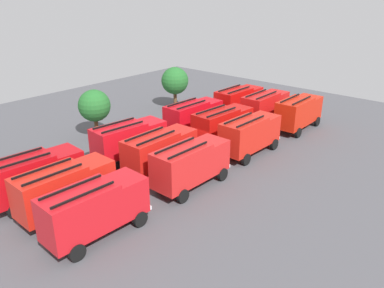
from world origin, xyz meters
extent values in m
plane|color=#4C4C51|center=(0.00, 0.00, 0.00)|extent=(63.95, 63.95, 0.00)
cube|color=red|center=(-11.11, -3.63, 2.10)|extent=(2.28, 2.57, 2.60)
cube|color=#8C9EAD|center=(-10.06, -3.66, 2.41)|extent=(0.15, 2.13, 1.46)
cube|color=red|center=(-14.61, -3.52, 2.25)|extent=(4.88, 2.65, 2.90)
cube|color=black|center=(-14.59, -2.83, 3.82)|extent=(4.32, 0.25, 0.12)
cube|color=black|center=(-14.63, -4.21, 3.82)|extent=(4.32, 0.25, 0.12)
cube|color=silver|center=(-9.91, -3.67, 0.95)|extent=(0.27, 2.38, 0.28)
cylinder|color=black|center=(-10.87, -2.44, 0.55)|extent=(1.11, 0.38, 1.10)
cylinder|color=black|center=(-10.95, -4.84, 0.55)|extent=(1.11, 0.38, 1.10)
cylinder|color=black|center=(-15.77, -2.29, 0.55)|extent=(1.11, 0.38, 1.10)
cylinder|color=black|center=(-15.85, -4.68, 0.55)|extent=(1.11, 0.38, 1.10)
cube|color=red|center=(-2.01, -3.79, 2.10)|extent=(2.23, 2.53, 2.60)
cube|color=#8C9EAD|center=(-0.96, -3.81, 2.41)|extent=(0.11, 2.13, 1.46)
cube|color=red|center=(-5.50, -3.75, 2.25)|extent=(4.83, 2.56, 2.90)
cube|color=black|center=(-5.50, -3.06, 3.82)|extent=(4.32, 0.18, 0.12)
cube|color=black|center=(-5.51, -4.43, 3.82)|extent=(4.32, 0.18, 0.12)
cube|color=silver|center=(-0.81, -3.81, 0.95)|extent=(0.23, 2.38, 0.28)
cylinder|color=black|center=(-1.79, -2.60, 0.55)|extent=(1.10, 0.36, 1.10)
cylinder|color=black|center=(-1.82, -4.99, 0.55)|extent=(1.10, 0.36, 1.10)
cylinder|color=black|center=(-6.69, -2.53, 0.55)|extent=(1.10, 0.36, 1.10)
cylinder|color=black|center=(-6.72, -4.93, 0.55)|extent=(1.10, 0.36, 1.10)
cube|color=red|center=(6.74, -3.70, 2.10)|extent=(2.25, 2.54, 2.60)
cube|color=#8C9EAD|center=(7.79, -3.72, 2.41)|extent=(0.12, 2.13, 1.46)
cube|color=red|center=(3.24, -3.63, 2.25)|extent=(4.85, 2.59, 2.90)
cube|color=black|center=(3.26, -2.94, 3.82)|extent=(4.32, 0.21, 0.12)
cube|color=black|center=(3.23, -4.31, 3.82)|extent=(4.32, 0.21, 0.12)
cube|color=silver|center=(7.94, -3.72, 0.95)|extent=(0.25, 2.38, 0.28)
cylinder|color=black|center=(6.97, -2.50, 0.55)|extent=(1.11, 0.37, 1.10)
cylinder|color=black|center=(6.92, -4.90, 0.55)|extent=(1.11, 0.37, 1.10)
cylinder|color=black|center=(2.07, -2.40, 0.55)|extent=(1.11, 0.37, 1.10)
cylinder|color=black|center=(2.02, -4.80, 0.55)|extent=(1.11, 0.37, 1.10)
cube|color=red|center=(16.23, -3.90, 2.10)|extent=(2.24, 2.53, 2.60)
cube|color=#8C9EAD|center=(17.28, -3.88, 2.41)|extent=(0.11, 2.13, 1.46)
cube|color=red|center=(12.73, -3.95, 2.25)|extent=(4.84, 2.57, 2.90)
cube|color=black|center=(12.72, -3.26, 3.82)|extent=(4.32, 0.19, 0.12)
cube|color=black|center=(12.74, -4.64, 3.82)|extent=(4.32, 0.19, 0.12)
cube|color=silver|center=(17.43, -3.88, 0.95)|extent=(0.24, 2.38, 0.28)
cylinder|color=black|center=(16.41, -2.70, 0.55)|extent=(1.11, 0.37, 1.10)
cylinder|color=black|center=(16.44, -5.10, 0.55)|extent=(1.11, 0.37, 1.10)
cylinder|color=black|center=(11.51, -2.77, 0.55)|extent=(1.11, 0.37, 1.10)
cylinder|color=black|center=(11.54, -5.17, 0.55)|extent=(1.11, 0.37, 1.10)
cube|color=red|center=(-10.90, 0.19, 2.10)|extent=(2.25, 2.54, 2.60)
cube|color=#8C9EAD|center=(-9.85, 0.17, 2.41)|extent=(0.12, 2.13, 1.46)
cube|color=red|center=(-14.40, 0.26, 2.25)|extent=(4.85, 2.59, 2.90)
cube|color=black|center=(-14.39, 0.95, 3.82)|extent=(4.32, 0.20, 0.12)
cube|color=black|center=(-14.42, -0.43, 3.82)|extent=(4.32, 0.20, 0.12)
cube|color=silver|center=(-9.70, 0.17, 0.95)|extent=(0.24, 2.38, 0.28)
cylinder|color=black|center=(-10.68, 1.39, 0.55)|extent=(1.11, 0.37, 1.10)
cylinder|color=black|center=(-10.73, -1.01, 0.55)|extent=(1.11, 0.37, 1.10)
cylinder|color=black|center=(-15.58, 1.48, 0.55)|extent=(1.11, 0.37, 1.10)
cylinder|color=black|center=(-15.62, -0.92, 0.55)|extent=(1.11, 0.37, 1.10)
cube|color=red|center=(-1.83, -0.03, 2.10)|extent=(2.24, 2.53, 2.60)
cube|color=#8C9EAD|center=(-0.78, -0.02, 2.41)|extent=(0.11, 2.13, 1.46)
cube|color=red|center=(-5.33, -0.09, 2.25)|extent=(4.84, 2.57, 2.90)
cube|color=black|center=(-5.34, 0.60, 3.82)|extent=(4.32, 0.18, 0.12)
cube|color=black|center=(-5.32, -0.77, 3.82)|extent=(4.32, 0.18, 0.12)
cube|color=silver|center=(-0.63, -0.02, 0.95)|extent=(0.24, 2.38, 0.28)
cylinder|color=black|center=(-1.65, 1.17, 0.55)|extent=(1.11, 0.37, 1.10)
cylinder|color=black|center=(-1.61, -1.23, 0.55)|extent=(1.11, 0.37, 1.10)
cylinder|color=black|center=(-6.55, 1.10, 0.55)|extent=(1.11, 0.37, 1.10)
cylinder|color=black|center=(-6.51, -1.30, 0.55)|extent=(1.11, 0.37, 1.10)
cube|color=red|center=(7.22, -0.12, 2.10)|extent=(2.32, 2.60, 2.60)
cube|color=#8C9EAD|center=(8.26, -0.17, 2.41)|extent=(0.18, 2.13, 1.46)
cube|color=red|center=(3.72, 0.05, 2.25)|extent=(4.91, 2.73, 2.90)
cube|color=black|center=(3.75, 0.73, 3.82)|extent=(4.32, 0.33, 0.12)
cube|color=black|center=(3.69, -0.64, 3.82)|extent=(4.32, 0.33, 0.12)
cube|color=silver|center=(8.41, -0.18, 0.95)|extent=(0.31, 2.38, 0.28)
cylinder|color=black|center=(7.47, 1.07, 0.55)|extent=(1.12, 0.40, 1.10)
cylinder|color=black|center=(7.36, -1.33, 0.55)|extent=(1.12, 0.40, 1.10)
cylinder|color=black|center=(2.58, 1.30, 0.55)|extent=(1.12, 0.40, 1.10)
cylinder|color=black|center=(2.46, -1.09, 0.55)|extent=(1.12, 0.40, 1.10)
cube|color=red|center=(15.61, 0.07, 2.10)|extent=(2.23, 2.52, 2.60)
cube|color=#8C9EAD|center=(16.66, 0.09, 2.41)|extent=(0.10, 2.13, 1.46)
cube|color=red|center=(12.11, 0.04, 2.25)|extent=(4.83, 2.55, 2.90)
cube|color=black|center=(12.10, 0.72, 3.82)|extent=(4.32, 0.17, 0.12)
cube|color=black|center=(12.11, -0.65, 3.82)|extent=(4.32, 0.17, 0.12)
cube|color=silver|center=(16.81, 0.09, 0.95)|extent=(0.23, 2.38, 0.28)
cylinder|color=black|center=(15.79, 1.28, 0.55)|extent=(1.10, 0.36, 1.10)
cylinder|color=black|center=(15.82, -1.12, 0.55)|extent=(1.10, 0.36, 1.10)
cylinder|color=black|center=(10.89, 1.22, 0.55)|extent=(1.10, 0.36, 1.10)
cylinder|color=black|center=(10.92, -1.18, 0.55)|extent=(1.10, 0.36, 1.10)
cube|color=red|center=(-11.29, 3.54, 2.10)|extent=(2.36, 2.64, 2.60)
cube|color=#8C9EAD|center=(-10.25, 3.47, 2.41)|extent=(0.22, 2.13, 1.46)
cube|color=red|center=(-14.79, 3.77, 2.25)|extent=(4.95, 2.81, 2.90)
cube|color=black|center=(-14.74, 4.45, 3.82)|extent=(4.32, 0.40, 0.12)
cube|color=black|center=(-14.83, 3.08, 3.82)|extent=(4.32, 0.40, 0.12)
cube|color=silver|center=(-10.10, 3.46, 0.95)|extent=(0.36, 2.38, 0.28)
cylinder|color=black|center=(-11.02, 4.72, 0.55)|extent=(1.12, 0.42, 1.10)
cylinder|color=black|center=(-11.17, 2.33, 0.55)|extent=(1.12, 0.42, 1.10)
cylinder|color=black|center=(-15.91, 5.04, 0.55)|extent=(1.12, 0.42, 1.10)
cylinder|color=black|center=(-16.06, 2.65, 0.55)|extent=(1.12, 0.42, 1.10)
cube|color=red|center=(-1.92, 3.69, 2.10)|extent=(2.40, 2.68, 2.60)
cube|color=#8C9EAD|center=(-0.87, 3.60, 2.41)|extent=(0.26, 2.12, 1.46)
cube|color=red|center=(-5.40, 3.99, 2.25)|extent=(4.99, 2.89, 2.90)
cube|color=black|center=(-5.35, 4.67, 3.82)|extent=(4.31, 0.48, 0.12)
cube|color=black|center=(-5.46, 3.30, 3.82)|extent=(4.31, 0.48, 0.12)
cube|color=silver|center=(-0.72, 3.59, 0.95)|extent=(0.40, 2.38, 0.28)
cylinder|color=black|center=(-1.62, 4.87, 0.55)|extent=(1.13, 0.44, 1.10)
cylinder|color=black|center=(-1.82, 2.48, 0.55)|extent=(1.13, 0.44, 1.10)
cylinder|color=black|center=(-6.50, 5.28, 0.55)|extent=(1.13, 0.44, 1.10)
cylinder|color=black|center=(-6.70, 2.89, 0.55)|extent=(1.13, 0.44, 1.10)
cube|color=red|center=(7.23, 3.91, 2.10)|extent=(2.25, 2.55, 2.60)
cube|color=#8C9EAD|center=(8.28, 3.89, 2.41)|extent=(0.13, 2.13, 1.46)
cube|color=red|center=(3.74, 3.99, 2.25)|extent=(4.85, 2.61, 2.90)
cube|color=black|center=(3.75, 4.67, 3.82)|extent=(4.32, 0.22, 0.12)
cube|color=black|center=(3.72, 3.30, 3.82)|extent=(4.32, 0.22, 0.12)
cube|color=silver|center=(8.43, 3.88, 0.95)|extent=(0.25, 2.38, 0.28)
cylinder|color=black|center=(7.46, 5.10, 0.55)|extent=(1.11, 0.37, 1.10)
cylinder|color=black|center=(7.41, 2.70, 0.55)|extent=(1.11, 0.37, 1.10)
cylinder|color=black|center=(2.56, 5.21, 0.55)|extent=(1.11, 0.37, 1.10)
cylinder|color=black|center=(2.51, 2.81, 0.55)|extent=(1.11, 0.37, 1.10)
cube|color=red|center=(15.51, 3.71, 2.10)|extent=(2.23, 2.52, 2.60)
cube|color=#8C9EAD|center=(16.56, 3.70, 2.41)|extent=(0.10, 2.13, 1.46)
cube|color=red|center=(12.01, 3.75, 2.25)|extent=(4.83, 2.55, 2.90)
cube|color=black|center=(12.02, 4.44, 3.82)|extent=(4.32, 0.17, 0.12)
cube|color=black|center=(12.00, 3.06, 3.82)|extent=(4.32, 0.17, 0.12)
cube|color=silver|center=(16.71, 3.70, 0.95)|extent=(0.23, 2.38, 0.28)
cylinder|color=black|center=(15.72, 4.91, 0.55)|extent=(1.10, 0.36, 1.10)
cylinder|color=black|center=(15.70, 2.51, 0.55)|extent=(1.10, 0.36, 1.10)
cylinder|color=black|center=(10.82, 4.96, 0.55)|extent=(1.10, 0.36, 1.10)
cylinder|color=black|center=(10.80, 2.56, 0.55)|extent=(1.10, 0.36, 1.10)
cylinder|color=black|center=(-12.76, 6.18, 0.37)|extent=(0.16, 0.16, 0.74)
cylinder|color=black|center=(-12.67, 6.37, 0.37)|extent=(0.16, 0.16, 0.74)
cube|color=orange|center=(-12.72, 6.27, 1.06)|extent=(0.40, 0.48, 0.64)
sphere|color=tan|center=(-12.72, 6.27, 1.49)|extent=(0.21, 0.21, 0.21)
cylinder|color=orange|center=(-12.72, 6.27, 1.57)|extent=(0.26, 0.26, 0.06)
cylinder|color=black|center=(19.17, 4.66, 0.37)|extent=(0.16, 0.16, 0.75)
cylinder|color=black|center=(19.33, 4.52, 0.37)|extent=(0.16, 0.16, 0.75)
cube|color=gold|center=(19.25, 4.59, 1.07)|extent=(0.47, 0.46, 0.65)
sphere|color=tan|center=(19.25, 4.59, 1.50)|extent=(0.21, 0.21, 0.21)
cylinder|color=gold|center=(19.25, 4.59, 1.59)|extent=(0.26, 0.26, 0.06)
cylinder|color=brown|center=(-2.70, 11.33, 1.06)|extent=(0.42, 0.42, 2.12)
sphere|color=#236628|center=(-2.70, 11.33, 3.56)|extent=(3.40, 3.40, 3.40)
cylinder|color=brown|center=(10.74, 12.34, 1.11)|extent=(0.44, 0.44, 2.22)
sphere|color=#236628|center=(10.74, 12.34, 3.73)|extent=(3.55, 3.55, 3.55)
cone|color=#F2600C|center=(1.67, 5.90, 0.31)|extent=(0.44, 0.44, 0.62)
cone|color=#F2600C|center=(4.09, 6.91, 0.28)|extent=(0.39, 0.39, 0.56)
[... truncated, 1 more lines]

